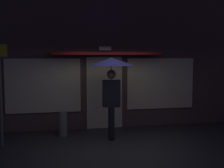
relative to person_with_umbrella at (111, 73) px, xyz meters
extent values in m
plane|color=#26262B|center=(0.04, -0.90, -1.77)|extent=(18.00, 18.00, 0.00)
cube|color=brown|center=(0.04, 1.45, 0.38)|extent=(10.94, 0.30, 4.29)
cube|color=beige|center=(0.04, 1.28, -0.67)|extent=(1.10, 0.04, 2.20)
cube|color=beige|center=(-1.79, 1.28, -0.42)|extent=(2.18, 0.04, 1.60)
cube|color=beige|center=(1.85, 1.28, -0.42)|extent=(2.18, 0.04, 1.60)
cube|color=white|center=(0.04, 1.20, 0.68)|extent=(0.36, 0.16, 0.12)
cube|color=maroon|center=(0.04, 0.95, 0.53)|extent=(3.20, 0.70, 0.08)
cylinder|color=black|center=(0.01, 0.10, -1.33)|extent=(0.15, 0.15, 0.88)
cylinder|color=black|center=(-0.01, -0.10, -1.33)|extent=(0.15, 0.15, 0.88)
cube|color=black|center=(0.00, 0.00, -0.53)|extent=(0.48, 0.28, 0.71)
cube|color=silver|center=(-0.01, 0.13, -0.53)|extent=(0.14, 0.03, 0.57)
cube|color=navy|center=(-0.01, 0.13, -0.55)|extent=(0.05, 0.03, 0.46)
sphere|color=tan|center=(0.00, 0.00, -0.03)|extent=(0.24, 0.24, 0.24)
cylinder|color=slate|center=(0.00, 0.00, -0.04)|extent=(0.02, 0.02, 0.91)
cone|color=#14144C|center=(0.00, 0.00, 0.31)|extent=(1.23, 1.23, 0.20)
cylinder|color=#595B60|center=(-2.79, -0.05, -0.46)|extent=(0.07, 0.07, 2.61)
cylinder|color=slate|center=(-1.26, 0.58, -1.42)|extent=(0.24, 0.24, 0.70)
camera|label=1|loc=(-1.53, -7.77, 0.48)|focal=48.27mm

